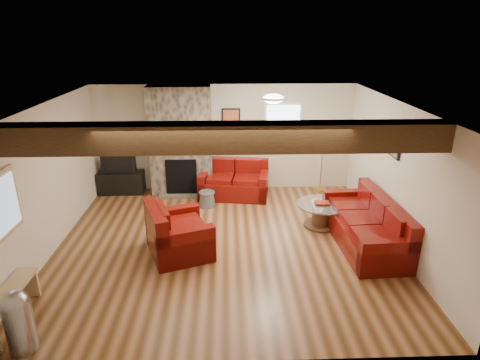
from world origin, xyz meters
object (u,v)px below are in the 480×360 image
Objects in this scene: loveseat at (234,179)px; armchair_red at (179,229)px; floor_lamp at (324,137)px; television at (119,162)px; sofa_three at (364,222)px; tv_cabinet at (122,182)px; coffee_table at (321,215)px.

loveseat is 2.67m from armchair_red.
television is at bearing -179.76° from floor_lamp.
tv_cabinet is at bearing -120.38° from sofa_three.
sofa_three is at bearing -36.85° from loveseat.
loveseat is 1.40× the size of armchair_red.
sofa_three reaches higher than loveseat.
tv_cabinet is at bearing 156.54° from coffee_table.
coffee_table is 1.21× the size of television.
floor_lamp is at bearing 0.24° from television.
sofa_three is 2.01× the size of armchair_red.
sofa_three is 2.11× the size of tv_cabinet.
sofa_three is 2.74× the size of television.
floor_lamp reaches higher than tv_cabinet.
floor_lamp reaches higher than loveseat.
armchair_red is 2.83m from coffee_table.
tv_cabinet is (-2.65, 0.30, -0.15)m from loveseat.
sofa_three reaches higher than coffee_table.
floor_lamp reaches higher than armchair_red.
floor_lamp is at bearing 16.94° from loveseat.
floor_lamp reaches higher than television.
coffee_table is at bearing -142.24° from sofa_three.
sofa_three is 2.75m from floor_lamp.
television reaches higher than tv_cabinet.
armchair_red is 3.25m from television.
armchair_red is 0.72× the size of floor_lamp.
television is at bearing 10.67° from armchair_red.
floor_lamp is (3.08, 2.80, 0.86)m from armchair_red.
television is at bearing 0.00° from tv_cabinet.
tv_cabinet is at bearing 0.00° from television.
television is 4.77m from floor_lamp.
sofa_three is 3.23m from loveseat.
television is at bearing 156.54° from coffee_table.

